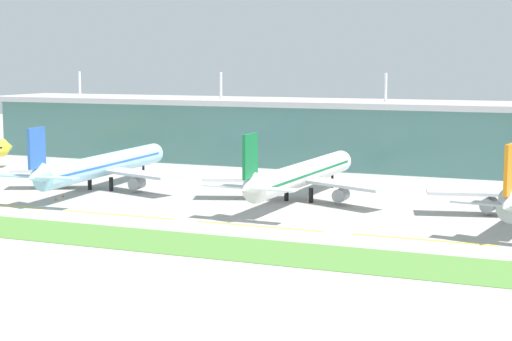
{
  "coord_description": "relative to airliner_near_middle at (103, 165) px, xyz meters",
  "views": [
    {
      "loc": [
        60.63,
        -152.01,
        33.75
      ],
      "look_at": [
        -17.07,
        35.67,
        7.0
      ],
      "focal_mm": 57.88,
      "sensor_mm": 36.0,
      "label": 1
    }
  ],
  "objects": [
    {
      "name": "ground_plane",
      "position": [
        60.31,
        -33.41,
        -6.46
      ],
      "size": [
        600.0,
        600.0,
        0.0
      ],
      "primitive_type": "plane",
      "color": "#A8A59E"
    },
    {
      "name": "taxiway_stripe_centre",
      "position": [
        57.31,
        -30.35,
        -6.44
      ],
      "size": [
        28.0,
        0.7,
        0.04
      ],
      "primitive_type": "cube",
      "color": "yellow",
      "rests_on": "ground"
    },
    {
      "name": "taxiway_stripe_mid_east",
      "position": [
        91.31,
        -30.35,
        -6.44
      ],
      "size": [
        28.0,
        0.7,
        0.04
      ],
      "primitive_type": "cube",
      "color": "yellow",
      "rests_on": "ground"
    },
    {
      "name": "safety_cone_left_wingtip",
      "position": [
        -0.69,
        -19.95,
        -6.11
      ],
      "size": [
        0.56,
        0.56,
        0.7
      ],
      "primitive_type": "cone",
      "color": "orange",
      "rests_on": "ground"
    },
    {
      "name": "airliner_near_middle",
      "position": [
        0.0,
        0.0,
        0.0
      ],
      "size": [
        48.69,
        70.43,
        18.9
      ],
      "color": "#9ED1EA",
      "rests_on": "ground"
    },
    {
      "name": "taxiway_stripe_mid_west",
      "position": [
        23.31,
        -30.35,
        -6.44
      ],
      "size": [
        28.0,
        0.7,
        0.04
      ],
      "primitive_type": "cube",
      "color": "yellow",
      "rests_on": "ground"
    },
    {
      "name": "grass_verge",
      "position": [
        60.31,
        -51.07,
        -6.41
      ],
      "size": [
        300.0,
        18.0,
        0.1
      ],
      "primitive_type": "cube",
      "color": "#518438",
      "rests_on": "ground"
    },
    {
      "name": "terminal_building",
      "position": [
        60.31,
        71.15,
        4.47
      ],
      "size": [
        288.0,
        34.0,
        30.45
      ],
      "color": "slate",
      "rests_on": "ground"
    },
    {
      "name": "safety_cone_nose_front",
      "position": [
        -2.39,
        -14.66,
        -6.11
      ],
      "size": [
        0.56,
        0.56,
        0.7
      ],
      "primitive_type": "cone",
      "color": "orange",
      "rests_on": "ground"
    },
    {
      "name": "airliner_center",
      "position": [
        54.87,
        2.94,
        -0.0
      ],
      "size": [
        48.77,
        68.82,
        18.9
      ],
      "color": "silver",
      "rests_on": "ground"
    }
  ]
}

